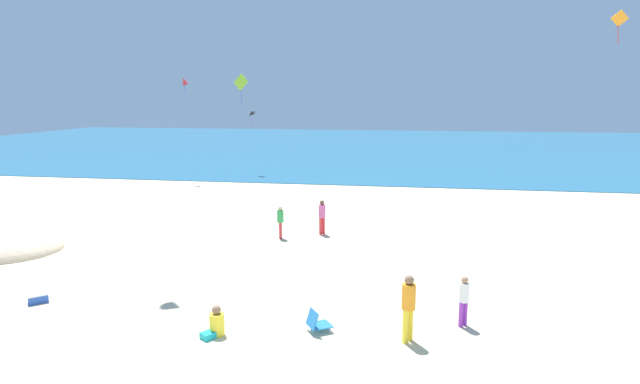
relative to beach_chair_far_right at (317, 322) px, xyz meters
name	(u,v)px	position (x,y,z in m)	size (l,w,h in m)	color
ground_plane	(333,257)	(-0.48, 6.54, -0.27)	(120.00, 120.00, 0.00)	beige
ocean_water	(385,146)	(-0.48, 52.93, -0.24)	(120.00, 60.00, 0.05)	#236084
beach_chair_far_right	(317,322)	(0.00, 0.00, 0.00)	(0.79, 0.77, 0.61)	#2370B2
cooler_box	(38,298)	(-8.69, 0.58, -0.13)	(0.67, 0.66, 0.27)	#2D56B7
person_0	(464,298)	(3.85, 1.00, 0.55)	(0.40, 0.40, 1.41)	purple
person_1	(322,215)	(-1.47, 9.81, 0.64)	(0.44, 0.44, 1.58)	red
person_2	(280,220)	(-3.16, 8.84, 0.57)	(0.34, 0.34, 1.45)	red
person_3	(216,325)	(-2.57, -0.66, 0.03)	(0.65, 0.73, 0.82)	yellow
person_4	(408,304)	(2.37, -0.16, 0.75)	(0.49, 0.49, 1.76)	yellow
kite_orange	(620,19)	(11.16, 12.66, 9.17)	(0.73, 0.26, 1.47)	orange
kite_red	(184,81)	(-13.70, 23.34, 6.94)	(0.68, 0.58, 1.09)	red
kite_lime	(241,82)	(-9.27, 22.68, 6.83)	(1.16, 0.38, 2.02)	#99DB33
kite_black	(251,113)	(-9.92, 27.11, 4.60)	(0.82, 0.85, 1.17)	black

